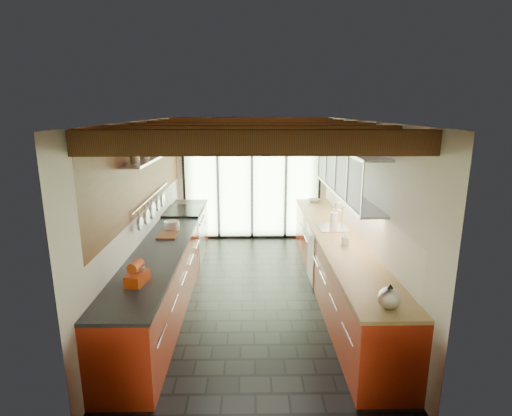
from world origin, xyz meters
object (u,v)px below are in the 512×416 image
(paper_towel, at_px, (334,221))
(bowl, at_px, (314,200))
(stand_mixer, at_px, (137,274))
(kettle, at_px, (389,297))
(soap_bottle, at_px, (345,239))

(paper_towel, relative_size, bowl, 1.38)
(bowl, bearing_deg, paper_towel, -90.00)
(stand_mixer, relative_size, bowl, 1.39)
(bowl, bearing_deg, kettle, -90.00)
(kettle, distance_m, bowl, 4.50)
(stand_mixer, xyz_separation_m, paper_towel, (2.54, 1.97, 0.03))
(soap_bottle, bearing_deg, bowl, 90.00)
(stand_mixer, distance_m, paper_towel, 3.22)
(soap_bottle, bearing_deg, kettle, -90.00)
(stand_mixer, bearing_deg, paper_towel, 37.85)
(kettle, bearing_deg, paper_towel, 90.00)
(kettle, height_order, paper_towel, paper_towel)
(kettle, bearing_deg, stand_mixer, 166.82)
(stand_mixer, bearing_deg, kettle, -13.18)
(kettle, relative_size, bowl, 1.22)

